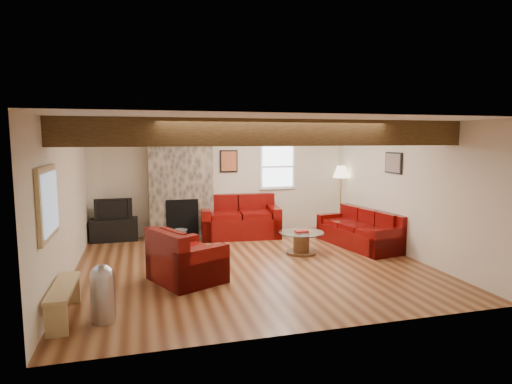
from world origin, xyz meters
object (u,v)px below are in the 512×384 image
at_px(tv_cabinet, 114,230).
at_px(floor_lamp, 341,175).
at_px(sofa_three, 359,228).
at_px(loveseat, 240,216).
at_px(armchair_red, 187,255).
at_px(television, 114,208).
at_px(coffee_table, 301,243).

bearing_deg(tv_cabinet, floor_lamp, -3.42).
bearing_deg(sofa_three, loveseat, -134.89).
bearing_deg(armchair_red, floor_lamp, -80.82).
relative_size(sofa_three, tv_cabinet, 1.96).
xyz_separation_m(armchair_red, tv_cabinet, (-1.25, 3.08, -0.17)).
xyz_separation_m(armchair_red, television, (-1.25, 3.08, 0.30)).
height_order(armchair_red, coffee_table, armchair_red).
height_order(tv_cabinet, floor_lamp, floor_lamp).
height_order(sofa_three, loveseat, loveseat).
bearing_deg(sofa_three, floor_lamp, 158.04).
xyz_separation_m(sofa_three, armchair_red, (-3.68, -1.26, 0.04)).
relative_size(loveseat, floor_lamp, 1.11).
distance_m(sofa_three, floor_lamp, 1.83).
distance_m(television, floor_lamp, 5.30).
relative_size(coffee_table, tv_cabinet, 0.88).
xyz_separation_m(loveseat, tv_cabinet, (-2.74, 0.30, -0.22)).
height_order(sofa_three, armchair_red, armchair_red).
height_order(coffee_table, floor_lamp, floor_lamp).
distance_m(loveseat, television, 2.77).
bearing_deg(tv_cabinet, armchair_red, -67.92).
xyz_separation_m(coffee_table, television, (-3.57, 2.05, 0.51)).
relative_size(armchair_red, floor_lamp, 0.65).
distance_m(coffee_table, television, 4.15).
bearing_deg(floor_lamp, television, 176.58).
height_order(coffee_table, television, television).
xyz_separation_m(sofa_three, tv_cabinet, (-4.93, 1.82, -0.13)).
bearing_deg(loveseat, television, 178.78).
relative_size(television, floor_lamp, 0.50).
relative_size(sofa_three, television, 2.48).
bearing_deg(television, tv_cabinet, 0.00).
relative_size(tv_cabinet, floor_lamp, 0.63).
xyz_separation_m(coffee_table, tv_cabinet, (-3.57, 2.05, 0.03)).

